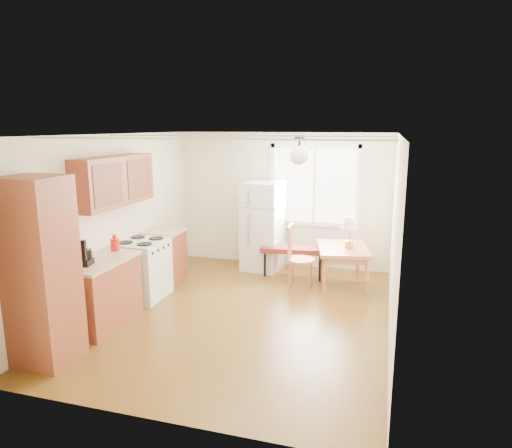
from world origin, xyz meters
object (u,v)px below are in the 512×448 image
at_px(bench, 294,250).
at_px(dining_table, 343,253).
at_px(chair, 295,252).
at_px(refrigerator, 263,226).

xyz_separation_m(bench, dining_table, (0.87, -0.26, 0.08)).
distance_m(bench, chair, 0.59).
bearing_deg(refrigerator, bench, -15.94).
relative_size(refrigerator, bench, 1.35).
bearing_deg(chair, dining_table, 18.40).
bearing_deg(refrigerator, chair, -40.74).
xyz_separation_m(refrigerator, chair, (0.77, -0.82, -0.22)).
bearing_deg(dining_table, chair, -170.14).
bearing_deg(dining_table, refrigerator, 148.90).
height_order(bench, chair, chair).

